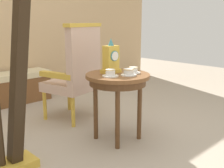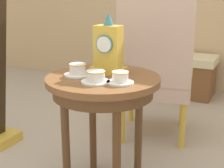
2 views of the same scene
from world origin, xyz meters
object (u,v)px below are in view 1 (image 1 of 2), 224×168
teacup_right (129,72)px  harp (12,79)px  mantel_clock (111,59)px  teacup_left (110,73)px  armchair (76,71)px  teacup_center (133,70)px  window_bench (13,88)px  side_table (118,83)px

teacup_right → harp: 1.04m
mantel_clock → harp: size_ratio=0.18×
teacup_left → armchair: 0.80m
teacup_center → window_bench: teacup_center is taller
teacup_left → teacup_right: bearing=-28.4°
mantel_clock → harp: bearing=175.1°
armchair → window_bench: bearing=102.1°
teacup_right → teacup_center: teacup_right is taller
mantel_clock → window_bench: mantel_clock is taller
side_table → teacup_right: 0.17m
armchair → window_bench: armchair is taller
armchair → teacup_right: bearing=-92.2°
side_table → teacup_center: teacup_center is taller
teacup_right → window_bench: (-0.22, 2.05, -0.47)m
teacup_right → armchair: (0.03, 0.86, -0.10)m
mantel_clock → side_table: bearing=-84.5°
teacup_left → armchair: bearing=76.4°
side_table → armchair: size_ratio=0.59×
mantel_clock → window_bench: (-0.19, 1.84, -0.58)m
teacup_center → armchair: armchair is taller
teacup_center → mantel_clock: bearing=131.8°
side_table → harp: bearing=170.3°
side_table → teacup_left: 0.18m
armchair → harp: (-1.03, -0.57, 0.15)m
teacup_left → window_bench: teacup_left is taller
teacup_center → armchair: 0.82m
teacup_left → harp: 0.86m
teacup_right → harp: bearing=163.8°
teacup_right → window_bench: 2.11m
teacup_right → armchair: armchair is taller
harp → armchair: bearing=29.0°
mantel_clock → armchair: 0.69m
side_table → harp: harp is taller
window_bench → harp: bearing=-113.7°
mantel_clock → window_bench: 1.94m
armchair → window_bench: (-0.25, 1.19, -0.37)m
mantel_clock → teacup_right: bearing=-82.0°
teacup_left → teacup_center: 0.27m
teacup_right → mantel_clock: size_ratio=0.44×
side_table → armchair: (0.05, 0.73, 0.01)m
armchair → teacup_center: bearing=-84.1°
teacup_left → mantel_clock: mantel_clock is taller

